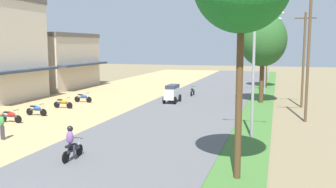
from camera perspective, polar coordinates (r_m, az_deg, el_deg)
The scene contains 16 objects.
shophouse_far at distance 49.40m, azimuth -16.90°, elevation 4.90°, with size 8.43×10.51×6.90m.
parked_motorbike_third at distance 28.25m, azimuth -22.98°, elevation -3.08°, with size 1.80×0.54×0.94m.
parked_motorbike_fourth at distance 30.27m, azimuth -19.52°, elevation -2.24°, with size 1.80×0.54×0.94m.
parked_motorbike_fifth at distance 33.10m, azimuth -15.78°, elevation -1.28°, with size 1.80×0.54×0.94m.
parked_motorbike_sixth at distance 36.01m, azimuth -12.88°, elevation -0.48°, with size 1.80×0.54×0.94m.
pedestrian_on_shoulder at distance 23.36m, azimuth -24.12°, elevation -4.25°, with size 0.42×0.34×1.62m.
median_tree_second at distance 35.75m, azimuth 14.37°, elevation 8.03°, with size 4.35×4.35×8.35m.
median_tree_third at distance 48.34m, azimuth 14.98°, elevation 9.25°, with size 3.97×3.97×9.55m.
streetlamp_near at distance 22.04m, azimuth 13.00°, elevation 4.44°, with size 3.16×0.20×7.41m.
streetlamp_mid at distance 42.94m, azimuth 14.78°, elevation 6.55°, with size 3.16×0.20×8.47m.
streetlamp_far at distance 61.23m, azimuth 15.32°, elevation 6.54°, with size 3.16×0.20×8.00m.
utility_pole_near at distance 27.91m, azimuth 20.78°, elevation 6.31°, with size 1.80×0.20×9.82m.
utility_pole_far at distance 34.33m, azimuth 20.10°, elevation 5.15°, with size 1.80×0.20×8.23m.
car_van_white at distance 34.87m, azimuth 0.65°, elevation 0.23°, with size 1.19×2.41×1.67m.
motorbike_foreground_rider at distance 18.22m, azimuth -14.56°, elevation -7.40°, with size 0.54×1.80×1.66m.
motorbike_ahead_second at distance 39.81m, azimuth 3.79°, elevation 0.47°, with size 0.54×1.80×0.94m.
Camera 1 is at (7.14, -8.01, 5.49)m, focal length 39.72 mm.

